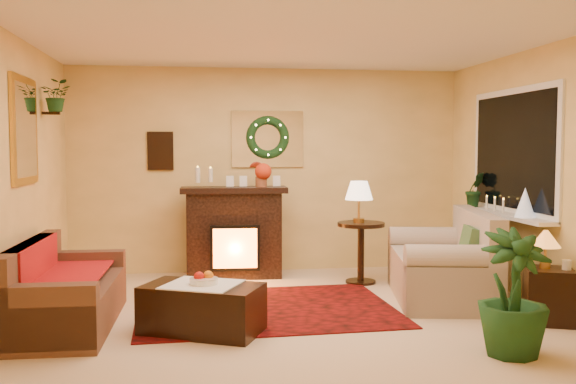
{
  "coord_description": "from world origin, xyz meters",
  "views": [
    {
      "loc": [
        -0.89,
        -5.95,
        1.6
      ],
      "look_at": [
        0.0,
        0.35,
        1.15
      ],
      "focal_mm": 40.0,
      "sensor_mm": 36.0,
      "label": 1
    }
  ],
  "objects": [
    {
      "name": "sill_plant",
      "position": [
        2.36,
        1.23,
        1.08
      ],
      "size": [
        0.29,
        0.23,
        0.53
      ],
      "primitive_type": "imported",
      "color": "#20551B",
      "rests_on": "window_sill"
    },
    {
      "name": "mantel_candle_a",
      "position": [
        -0.89,
        1.85,
        1.26
      ],
      "size": [
        0.06,
        0.06,
        0.18
      ],
      "primitive_type": "cylinder",
      "color": "silver",
      "rests_on": "fireplace"
    },
    {
      "name": "area_rug",
      "position": [
        -0.23,
        0.23,
        0.01
      ],
      "size": [
        2.57,
        1.98,
        0.01
      ],
      "primitive_type": "cube",
      "rotation": [
        0.0,
        0.0,
        0.04
      ],
      "color": "#56120E",
      "rests_on": "floor"
    },
    {
      "name": "wall_art",
      "position": [
        -1.35,
        2.23,
        1.55
      ],
      "size": [
        0.32,
        0.03,
        0.48
      ],
      "primitive_type": "cube",
      "color": "#381E11",
      "rests_on": "wall_back"
    },
    {
      "name": "wall_right",
      "position": [
        2.5,
        0.0,
        1.3
      ],
      "size": [
        4.5,
        4.5,
        0.0
      ],
      "primitive_type": "plane",
      "color": "#EFD88C",
      "rests_on": "ground"
    },
    {
      "name": "wreath",
      "position": [
        0.0,
        2.19,
        1.72
      ],
      "size": [
        0.55,
        0.11,
        0.55
      ],
      "primitive_type": "torus",
      "rotation": [
        1.57,
        0.0,
        0.0
      ],
      "color": "#194719",
      "rests_on": "wall_back"
    },
    {
      "name": "floor",
      "position": [
        0.0,
        0.0,
        0.0
      ],
      "size": [
        5.0,
        5.0,
        0.0
      ],
      "primitive_type": "plane",
      "color": "beige",
      "rests_on": "ground"
    },
    {
      "name": "mantel_mirror",
      "position": [
        0.0,
        2.23,
        1.7
      ],
      "size": [
        0.92,
        0.02,
        0.72
      ],
      "primitive_type": "cube",
      "color": "white",
      "rests_on": "wall_back"
    },
    {
      "name": "lamp_tiffany",
      "position": [
        2.23,
        -0.58,
        0.74
      ],
      "size": [
        0.27,
        0.27,
        0.39
      ],
      "primitive_type": "cone",
      "color": "#FEAD3C",
      "rests_on": "end_table_square"
    },
    {
      "name": "side_table_round",
      "position": [
        1.0,
        1.3,
        0.33
      ],
      "size": [
        0.73,
        0.73,
        0.72
      ],
      "primitive_type": "cylinder",
      "rotation": [
        0.0,
        0.0,
        0.43
      ],
      "color": "#553324",
      "rests_on": "floor"
    },
    {
      "name": "wall_back",
      "position": [
        0.0,
        2.25,
        1.3
      ],
      "size": [
        5.0,
        5.0,
        0.0
      ],
      "primitive_type": "plane",
      "color": "#EFD88C",
      "rests_on": "ground"
    },
    {
      "name": "end_table_square",
      "position": [
        2.26,
        -0.6,
        0.27
      ],
      "size": [
        0.53,
        0.53,
        0.5
      ],
      "primitive_type": "cube",
      "rotation": [
        0.0,
        0.0,
        -0.37
      ],
      "color": "black",
      "rests_on": "floor"
    },
    {
      "name": "mantel_candle_b",
      "position": [
        -0.74,
        1.82,
        1.26
      ],
      "size": [
        0.05,
        0.05,
        0.16
      ],
      "primitive_type": "cylinder",
      "color": "white",
      "rests_on": "fireplace"
    },
    {
      "name": "floor_palm",
      "position": [
        1.48,
        -1.42,
        0.45
      ],
      "size": [
        1.83,
        1.83,
        2.91
      ],
      "primitive_type": "imported",
      "rotation": [
        0.0,
        0.0,
        0.13
      ],
      "color": "#205B2B",
      "rests_on": "floor"
    },
    {
      "name": "wall_front",
      "position": [
        0.0,
        -2.25,
        1.3
      ],
      "size": [
        5.0,
        5.0,
        0.0
      ],
      "primitive_type": "plane",
      "color": "#EFD88C",
      "rests_on": "ground"
    },
    {
      "name": "coffee_table",
      "position": [
        -0.86,
        -0.49,
        0.21
      ],
      "size": [
        1.13,
        0.91,
        0.42
      ],
      "primitive_type": "cube",
      "rotation": [
        0.0,
        0.0,
        -0.43
      ],
      "color": "black",
      "rests_on": "floor"
    },
    {
      "name": "sofa",
      "position": [
        -2.04,
        -0.11,
        0.43
      ],
      "size": [
        0.81,
        1.79,
        0.76
      ],
      "primitive_type": "cube",
      "rotation": [
        0.0,
        0.0,
        -0.02
      ],
      "color": "brown",
      "rests_on": "floor"
    },
    {
      "name": "ceiling",
      "position": [
        0.0,
        0.0,
        2.6
      ],
      "size": [
        5.0,
        5.0,
        0.0
      ],
      "primitive_type": "plane",
      "color": "white",
      "rests_on": "ground"
    },
    {
      "name": "lamp_cream",
      "position": [
        0.97,
        1.31,
        0.88
      ],
      "size": [
        0.33,
        0.33,
        0.5
      ],
      "primitive_type": "cone",
      "color": "#FFDFBB",
      "rests_on": "side_table_round"
    },
    {
      "name": "poinsettia",
      "position": [
        -0.1,
        1.78,
        1.3
      ],
      "size": [
        0.2,
        0.2,
        0.2
      ],
      "primitive_type": "sphere",
      "color": "red",
      "rests_on": "fireplace"
    },
    {
      "name": "window_sill",
      "position": [
        2.38,
        0.55,
        0.87
      ],
      "size": [
        0.22,
        1.86,
        0.04
      ],
      "primitive_type": "cube",
      "color": "white",
      "rests_on": "wall_right"
    },
    {
      "name": "red_throw",
      "position": [
        -2.12,
        0.06,
        0.46
      ],
      "size": [
        0.76,
        1.23,
        0.02
      ],
      "primitive_type": "cube",
      "color": "#AF130E",
      "rests_on": "sofa"
    },
    {
      "name": "mini_tree",
      "position": [
        2.37,
        0.08,
        1.04
      ],
      "size": [
        0.2,
        0.2,
        0.3
      ],
      "primitive_type": "cone",
      "color": "silver",
      "rests_on": "window_sill"
    },
    {
      "name": "loveseat",
      "position": [
        1.63,
        0.41,
        0.42
      ],
      "size": [
        1.21,
        1.75,
        0.93
      ],
      "primitive_type": "cube",
      "rotation": [
        0.0,
        0.0,
        -0.19
      ],
      "color": "#7E6D5C",
      "rests_on": "floor"
    },
    {
      "name": "gold_mirror",
      "position": [
        -2.48,
        0.3,
        1.75
      ],
      "size": [
        0.03,
        0.84,
        1.0
      ],
      "primitive_type": "cube",
      "color": "gold",
      "rests_on": "wall_left"
    },
    {
      "name": "fruit_bowl",
      "position": [
        -0.85,
        -0.49,
        0.45
      ],
      "size": [
        0.24,
        0.24,
        0.06
      ],
      "primitive_type": "cylinder",
      "color": "white",
      "rests_on": "coffee_table"
    },
    {
      "name": "hanging_plant",
      "position": [
        -2.34,
        1.05,
        1.97
      ],
      "size": [
        0.33,
        0.28,
        0.36
      ],
      "primitive_type": "imported",
      "color": "#194719",
      "rests_on": "wall_left"
    },
    {
      "name": "window_glass",
      "position": [
        2.47,
        0.55,
        1.55
      ],
      "size": [
        0.02,
        1.7,
        1.22
      ],
      "primitive_type": "cube",
      "color": "black",
      "rests_on": "wall_right"
    },
    {
      "name": "wall_left",
      "position": [
        -2.5,
        0.0,
        1.3
      ],
      "size": [
        4.5,
        4.5,
        0.0
      ],
      "primitive_type": "plane",
      "color": "#EFD88C",
      "rests_on": "ground"
    },
    {
      "name": "window_frame",
      "position": [
        2.48,
        0.55,
        1.55
      ],
      "size": [
        0.03,
        1.86,
        1.36
      ],
      "primitive_type": "cube",
      "color": "white",
      "rests_on": "wall_right"
    },
    {
      "name": "fireplace",
      "position": [
        -0.46,
        1.83,
        0.55
      ],
      "size": [
        1.15,
        0.39,
        1.04
      ],
      "primitive_type": "cube",
      "rotation": [
        0.0,
        0.0,
        -0.03
      ],
      "color": "black",
      "rests_on": "floor"
    }
  ]
}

